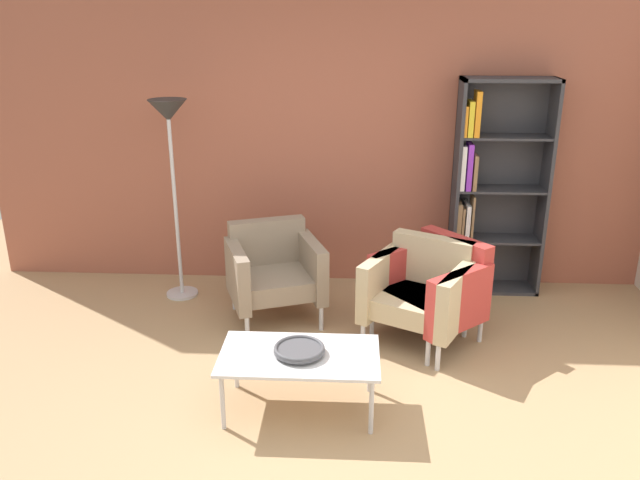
{
  "coord_description": "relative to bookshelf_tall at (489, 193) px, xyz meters",
  "views": [
    {
      "loc": [
        0.16,
        -3.24,
        2.43
      ],
      "look_at": [
        -0.07,
        0.84,
        0.95
      ],
      "focal_mm": 35.91,
      "sensor_mm": 36.0,
      "label": 1
    }
  ],
  "objects": [
    {
      "name": "ground_plane",
      "position": [
        -1.35,
        -2.25,
        -0.91
      ],
      "size": [
        8.32,
        8.32,
        0.0
      ],
      "primitive_type": "plane",
      "color": "tan"
    },
    {
      "name": "armchair_near_window",
      "position": [
        -0.56,
        -0.95,
        -0.5
      ],
      "size": [
        0.94,
        0.95,
        0.78
      ],
      "rotation": [
        0.0,
        0.0,
        -0.86
      ],
      "color": "#B73833",
      "rests_on": "ground_plane"
    },
    {
      "name": "decorative_bowl",
      "position": [
        -1.51,
        -1.99,
        -0.48
      ],
      "size": [
        0.32,
        0.32,
        0.05
      ],
      "color": "#4C4C51",
      "rests_on": "coffee_table_low"
    },
    {
      "name": "armchair_corner_red",
      "position": [
        -1.84,
        -0.67,
        -0.5
      ],
      "size": [
        0.89,
        0.85,
        0.78
      ],
      "rotation": [
        0.0,
        0.0,
        0.35
      ],
      "color": "gray",
      "rests_on": "ground_plane"
    },
    {
      "name": "coffee_table_low",
      "position": [
        -1.51,
        -1.99,
        -0.54
      ],
      "size": [
        1.0,
        0.56,
        0.4
      ],
      "color": "silver",
      "rests_on": "ground_plane"
    },
    {
      "name": "floor_lamp_torchiere",
      "position": [
        -2.72,
        -0.3,
        0.54
      ],
      "size": [
        0.32,
        0.32,
        1.74
      ],
      "color": "silver",
      "rests_on": "ground_plane"
    },
    {
      "name": "brick_back_panel",
      "position": [
        -1.35,
        0.21,
        0.54
      ],
      "size": [
        6.4,
        0.12,
        2.9
      ],
      "primitive_type": "cube",
      "color": "#9E5642",
      "rests_on": "ground_plane"
    },
    {
      "name": "armchair_by_bookshelf",
      "position": [
        -0.67,
        -1.01,
        -0.5
      ],
      "size": [
        0.93,
        0.9,
        0.78
      ],
      "rotation": [
        0.0,
        0.0,
        -0.49
      ],
      "color": "#C6B289",
      "rests_on": "ground_plane"
    },
    {
      "name": "bookshelf_tall",
      "position": [
        0.0,
        0.0,
        0.0
      ],
      "size": [
        0.8,
        0.3,
        1.9
      ],
      "color": "#333338",
      "rests_on": "ground_plane"
    }
  ]
}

